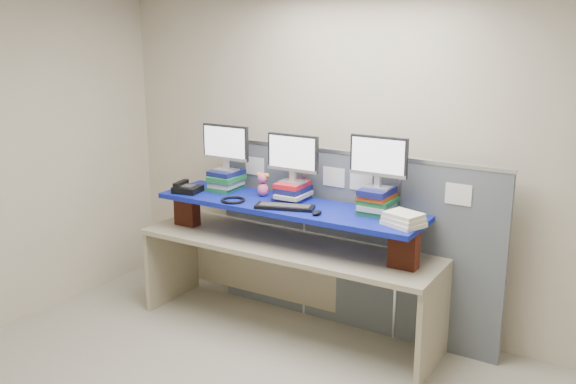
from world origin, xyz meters
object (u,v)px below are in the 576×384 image
Objects in this scene: monitor_left at (226,145)px; keyboard at (285,207)px; desk at (288,260)px; blue_board at (288,206)px; monitor_center at (293,155)px; desk_phone at (187,188)px; monitor_right at (378,159)px.

keyboard is at bearing -18.18° from monitor_left.
keyboard is (0.05, -0.13, 0.50)m from desk.
monitor_center reaches higher than blue_board.
desk_phone is (-0.94, -0.15, 0.05)m from blue_board.
desk is at bearing 93.01° from keyboard.
monitor_right is 0.94× the size of keyboard.
blue_board is at bearing -77.81° from monitor_center.
desk is 5.64× the size of monitor_center.
monitor_left reaches higher than keyboard.
monitor_center is at bearing 4.85° from desk_phone.
keyboard is at bearing -160.05° from monitor_right.
desk_phone reaches higher than keyboard.
keyboard is 1.94× the size of desk_phone.
monitor_left reaches higher than blue_board.
blue_board is 0.42m from monitor_center.
blue_board is 4.64× the size of keyboard.
desk is 1.14× the size of blue_board.
desk_phone is at bearing -171.60° from monitor_right.
keyboard is (0.05, -0.13, 0.03)m from blue_board.
monitor_center is 0.94× the size of keyboard.
monitor_right is at bearing 0.00° from monitor_center.
monitor_center is 1.00× the size of monitor_right.
monitor_left is 0.68m from monitor_center.
monitor_center is (-0.03, 0.12, 0.87)m from desk.
blue_board is 0.86m from monitor_right.
monitor_right is 0.83m from keyboard.
keyboard is at bearing -69.77° from desk.
blue_board is at bearing 178.65° from desk.
desk_phone is at bearing -172.27° from desk.
desk is 0.52m from keyboard.
monitor_center is at bearing -180.00° from monitor_right.
desk is 5.30× the size of keyboard.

